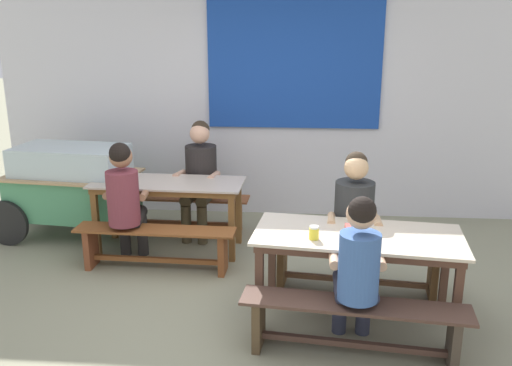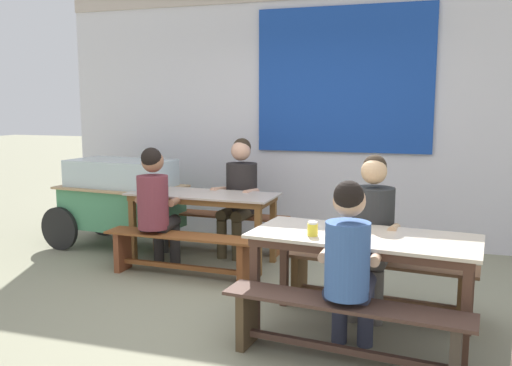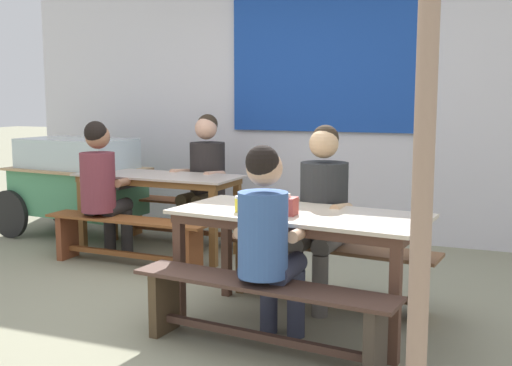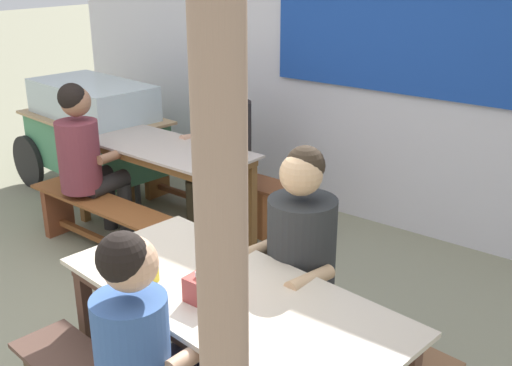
{
  "view_description": "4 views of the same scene",
  "coord_description": "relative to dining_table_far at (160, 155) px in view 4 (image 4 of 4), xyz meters",
  "views": [
    {
      "loc": [
        0.41,
        -4.09,
        2.28
      ],
      "look_at": [
        0.03,
        0.52,
        0.95
      ],
      "focal_mm": 38.15,
      "sensor_mm": 36.0,
      "label": 1
    },
    {
      "loc": [
        1.27,
        -3.93,
        1.67
      ],
      "look_at": [
        -0.21,
        0.76,
        0.95
      ],
      "focal_mm": 37.85,
      "sensor_mm": 36.0,
      "label": 2
    },
    {
      "loc": [
        2.1,
        -3.86,
        1.48
      ],
      "look_at": [
        0.17,
        0.9,
        0.76
      ],
      "focal_mm": 44.24,
      "sensor_mm": 36.0,
      "label": 3
    },
    {
      "loc": [
        2.38,
        -1.87,
        2.11
      ],
      "look_at": [
        0.31,
        0.78,
        0.85
      ],
      "focal_mm": 43.33,
      "sensor_mm": 36.0,
      "label": 4
    }
  ],
  "objects": [
    {
      "name": "dining_table_far",
      "position": [
        0.0,
        0.0,
        0.0
      ],
      "size": [
        1.58,
        0.65,
        0.74
      ],
      "color": "#BBAB9D",
      "rests_on": "ground_plane"
    },
    {
      "name": "ground_plane",
      "position": [
        0.94,
        -1.2,
        -0.66
      ],
      "size": [
        40.0,
        40.0,
        0.0
      ],
      "primitive_type": "plane",
      "color": "gray"
    },
    {
      "name": "person_near_front",
      "position": [
        1.77,
        -1.76,
        0.02
      ],
      "size": [
        0.4,
        0.52,
        1.21
      ],
      "color": "#313449",
      "rests_on": "ground_plane"
    },
    {
      "name": "bench_far_back",
      "position": [
        0.01,
        0.52,
        -0.38
      ],
      "size": [
        1.56,
        0.34,
        0.42
      ],
      "color": "brown",
      "rests_on": "ground_plane"
    },
    {
      "name": "condiment_jar",
      "position": [
        1.47,
        -1.46,
        0.14
      ],
      "size": [
        0.07,
        0.07,
        0.1
      ],
      "color": "yellow",
      "rests_on": "dining_table_near"
    },
    {
      "name": "person_right_near_table",
      "position": [
        1.82,
        -0.85,
        0.06
      ],
      "size": [
        0.47,
        0.54,
        1.27
      ],
      "color": "#615C57",
      "rests_on": "ground_plane"
    },
    {
      "name": "person_center_facing",
      "position": [
        0.25,
        0.46,
        0.07
      ],
      "size": [
        0.49,
        0.56,
        1.29
      ],
      "color": "#473D28",
      "rests_on": "ground_plane"
    },
    {
      "name": "backdrop_wall",
      "position": [
        0.95,
        1.3,
        0.95
      ],
      "size": [
        6.53,
        0.23,
        3.07
      ],
      "color": "silver",
      "rests_on": "ground_plane"
    },
    {
      "name": "food_cart",
      "position": [
        -1.15,
        0.27,
        -0.05
      ],
      "size": [
        1.77,
        0.95,
        1.03
      ],
      "color": "#478D60",
      "rests_on": "ground_plane"
    },
    {
      "name": "dining_table_near",
      "position": [
        1.81,
        -1.32,
        0.01
      ],
      "size": [
        1.66,
        0.89,
        0.74
      ],
      "color": "beige",
      "rests_on": "ground_plane"
    },
    {
      "name": "bench_far_front",
      "position": [
        -0.01,
        -0.52,
        -0.38
      ],
      "size": [
        1.56,
        0.32,
        0.42
      ],
      "color": "brown",
      "rests_on": "ground_plane"
    },
    {
      "name": "tissue_box",
      "position": [
        1.77,
        -1.44,
        0.14
      ],
      "size": [
        0.13,
        0.12,
        0.13
      ],
      "color": "#9E3A34",
      "rests_on": "dining_table_near"
    },
    {
      "name": "person_left_back_turned",
      "position": [
        -0.31,
        -0.44,
        0.05
      ],
      "size": [
        0.44,
        0.54,
        1.26
      ],
      "color": "#282626",
      "rests_on": "ground_plane"
    },
    {
      "name": "bench_near_back",
      "position": [
        1.87,
        -0.8,
        -0.37
      ],
      "size": [
        1.59,
        0.49,
        0.42
      ],
      "color": "brown",
      "rests_on": "ground_plane"
    }
  ]
}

